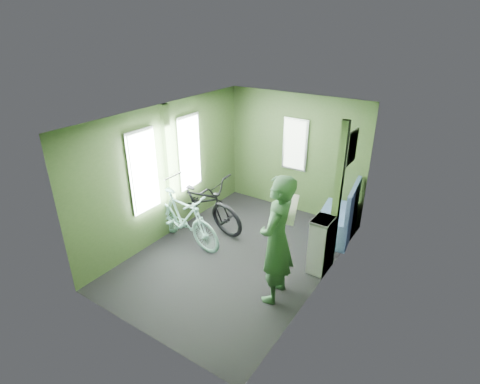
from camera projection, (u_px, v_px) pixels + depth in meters
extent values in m
plane|color=black|center=(237.00, 255.00, 6.10)|extent=(4.00, 4.00, 0.00)
cube|color=silver|center=(236.00, 115.00, 5.13)|extent=(2.80, 4.00, 0.02)
cube|color=#314922|center=(295.00, 154.00, 7.12)|extent=(2.80, 0.02, 2.30)
cube|color=#314922|center=(134.00, 255.00, 4.11)|extent=(2.80, 0.02, 2.30)
cube|color=#314922|center=(168.00, 172.00, 6.32)|extent=(0.02, 4.00, 2.30)
cube|color=#314922|center=(324.00, 216.00, 4.91)|extent=(0.02, 4.00, 2.30)
cube|color=#314922|center=(170.00, 172.00, 6.30)|extent=(0.08, 0.12, 2.30)
cube|color=silver|center=(144.00, 172.00, 5.79)|extent=(0.02, 0.56, 1.34)
cube|color=silver|center=(190.00, 152.00, 6.62)|extent=(0.02, 0.56, 1.34)
cube|color=white|center=(141.00, 139.00, 5.56)|extent=(0.00, 0.12, 0.12)
cube|color=white|center=(189.00, 123.00, 6.39)|extent=(0.00, 0.12, 0.12)
cylinder|color=silver|center=(173.00, 176.00, 6.28)|extent=(0.03, 0.40, 0.03)
cube|color=#314922|center=(337.00, 199.00, 5.39)|extent=(0.10, 0.10, 2.30)
cube|color=white|center=(352.00, 147.00, 5.31)|extent=(0.02, 0.40, 0.50)
cube|color=silver|center=(295.00, 145.00, 7.00)|extent=(0.50, 0.02, 1.00)
imported|color=black|center=(201.00, 224.00, 7.01)|extent=(2.11, 1.15, 1.16)
imported|color=#7DB9AF|center=(186.00, 242.00, 6.45)|extent=(1.65, 0.73, 0.99)
imported|color=#2C5233|center=(277.00, 240.00, 4.84)|extent=(0.52, 0.71, 1.81)
cube|color=silver|center=(286.00, 208.00, 4.94)|extent=(0.31, 0.25, 0.38)
cube|color=gray|center=(321.00, 245.00, 5.56)|extent=(0.26, 0.37, 0.89)
cube|color=navy|center=(336.00, 224.00, 6.53)|extent=(0.67, 1.04, 0.49)
cube|color=navy|center=(353.00, 201.00, 6.19)|extent=(0.20, 0.98, 0.54)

